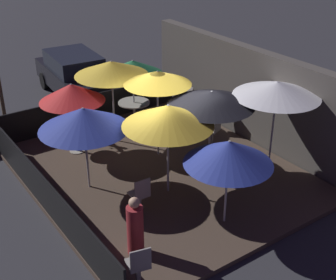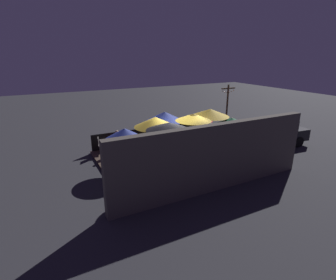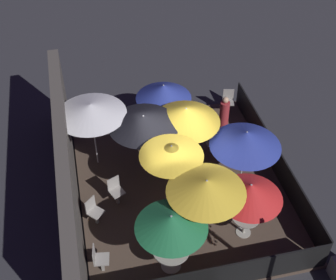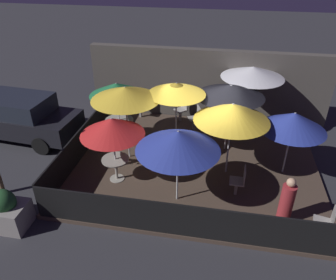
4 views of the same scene
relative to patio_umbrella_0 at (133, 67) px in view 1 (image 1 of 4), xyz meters
name	(u,v)px [view 1 (image 1 of 4)]	position (x,y,z in m)	size (l,w,h in m)	color
ground_plane	(159,174)	(2.84, -0.99, -2.03)	(60.00, 60.00, 0.00)	#2D2D33
patio_deck	(158,172)	(2.84, -0.99, -1.97)	(7.60, 6.39, 0.12)	#47382D
building_wall	(255,97)	(2.84, 2.44, -0.61)	(9.20, 0.36, 2.83)	#4C4742
fence_front	(44,193)	(2.84, -4.14, -1.43)	(7.40, 0.05, 0.95)	black
fence_side_left	(93,108)	(-0.91, -0.99, -1.43)	(0.05, 6.19, 0.95)	black
patio_umbrella_0	(133,67)	(0.00, 0.00, 0.00)	(1.85, 1.85, 2.12)	#B2B2B7
patio_umbrella_1	(72,93)	(0.61, -2.30, -0.12)	(1.79, 1.79, 2.04)	#B2B2B7
patio_umbrella_2	(158,78)	(2.10, -0.49, 0.37)	(1.82, 1.82, 2.46)	#B2B2B7
patio_umbrella_3	(277,89)	(4.45, 1.49, 0.36)	(2.20, 2.20, 2.46)	#B2B2B7
patio_umbrella_4	(168,115)	(3.81, -1.35, 0.13)	(2.16, 2.16, 2.30)	#B2B2B7
patio_umbrella_5	(83,119)	(2.52, -2.86, -0.03)	(2.16, 2.16, 2.15)	#B2B2B7
patio_umbrella_6	(111,68)	(0.65, -1.07, 0.34)	(2.09, 2.09, 2.46)	#B2B2B7
patio_umbrella_7	(229,152)	(5.54, -1.02, -0.16)	(1.91, 1.91, 2.02)	#B2B2B7
patio_umbrella_8	(211,98)	(3.73, -0.01, 0.22)	(2.17, 2.17, 2.31)	#B2B2B7
dining_table_0	(134,106)	(0.00, 0.00, -1.30)	(1.00, 1.00, 0.76)	#9E998E
dining_table_1	(76,133)	(0.61, -2.30, -1.34)	(0.79, 0.79, 0.72)	#9E998E
patio_chair_0	(187,99)	(0.29, 1.88, -1.38)	(0.46, 0.46, 0.95)	gray
patio_chair_1	(139,264)	(6.13, -3.62, -1.40)	(0.48, 0.48, 0.92)	gray
patio_chair_2	(140,194)	(4.17, -2.37, -1.41)	(0.41, 0.41, 0.91)	gray
patio_chair_3	(219,117)	(1.96, 1.84, -1.41)	(0.57, 0.57, 0.92)	gray
patio_chair_4	(214,129)	(2.59, 1.12, -1.38)	(0.53, 0.53, 0.96)	gray
patron_0	(135,228)	(5.30, -3.18, -1.31)	(0.42, 0.42, 1.32)	maroon
parked_car_0	(75,74)	(-3.64, -0.35, -1.18)	(4.41, 2.06, 1.62)	black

